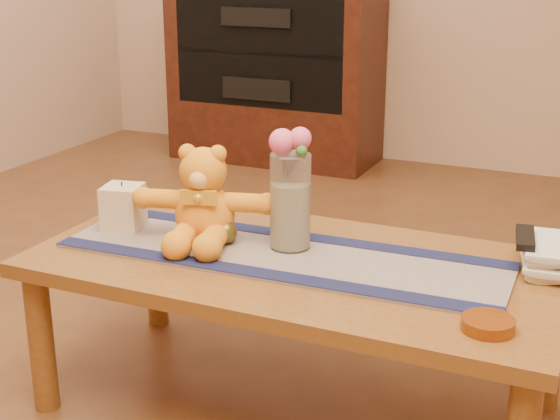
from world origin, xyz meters
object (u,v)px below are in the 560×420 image
at_px(pillar_candle, 123,207).
at_px(amber_dish, 488,324).
at_px(teddy_bear, 204,195).
at_px(bronze_ball, 226,232).
at_px(tv_remote, 525,238).
at_px(book_bottom, 522,263).
at_px(glass_vase, 290,202).

bearing_deg(pillar_candle, amber_dish, -10.80).
bearing_deg(pillar_candle, teddy_bear, 3.05).
distance_m(bronze_ball, amber_dish, 0.79).
bearing_deg(teddy_bear, pillar_candle, 167.77).
distance_m(bronze_ball, tv_remote, 0.79).
xyz_separation_m(book_bottom, amber_dish, (-0.01, -0.40, 0.00)).
height_order(teddy_bear, amber_dish, teddy_bear).
xyz_separation_m(bronze_ball, tv_remote, (0.77, 0.17, 0.04)).
distance_m(teddy_bear, glass_vase, 0.24).
bearing_deg(pillar_candle, glass_vase, 6.45).
distance_m(glass_vase, tv_remote, 0.61).
height_order(pillar_candle, bronze_ball, pillar_candle).
relative_size(pillar_candle, bronze_ball, 1.93).
relative_size(glass_vase, tv_remote, 1.62).
bearing_deg(glass_vase, pillar_candle, -173.55).
relative_size(teddy_bear, book_bottom, 1.70).
height_order(book_bottom, tv_remote, tv_remote).
distance_m(teddy_bear, tv_remote, 0.86).
bearing_deg(tv_remote, glass_vase, -177.38).
relative_size(book_bottom, tv_remote, 1.39).
distance_m(teddy_bear, pillar_candle, 0.27).
xyz_separation_m(book_bottom, tv_remote, (0.00, -0.01, 0.07)).
xyz_separation_m(pillar_candle, bronze_ball, (0.33, 0.01, -0.03)).
bearing_deg(amber_dish, bronze_ball, 164.09).
bearing_deg(pillar_candle, tv_remote, 9.30).
bearing_deg(pillar_candle, bronze_ball, 1.45).
bearing_deg(tv_remote, teddy_bear, -177.82).
bearing_deg(amber_dish, glass_vase, 155.63).
height_order(teddy_bear, bronze_ball, teddy_bear).
distance_m(glass_vase, amber_dish, 0.65).
xyz_separation_m(glass_vase, bronze_ball, (-0.17, -0.05, -0.10)).
height_order(tv_remote, amber_dish, tv_remote).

